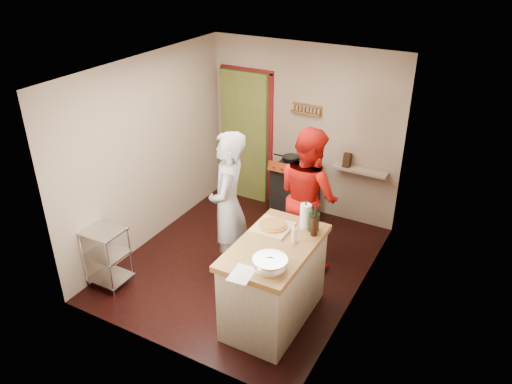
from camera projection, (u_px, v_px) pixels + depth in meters
floor at (246, 262)px, 6.70m from camera, size 3.50×3.50×0.00m
back_wall at (266, 133)px, 7.82m from camera, size 3.00×0.44×2.60m
left_wall at (149, 152)px, 6.73m from camera, size 0.04×3.50×2.60m
right_wall at (364, 204)px, 5.45m from camera, size 0.04×3.50×2.60m
ceiling at (244, 68)px, 5.48m from camera, size 3.00×3.50×0.02m
stove at (295, 191)px, 7.57m from camera, size 0.60×0.63×1.00m
wire_shelving at (106, 254)px, 6.11m from camera, size 0.48×0.40×0.80m
island at (274, 280)px, 5.52m from camera, size 0.78×1.44×1.31m
person_stripe at (228, 206)px, 6.10m from camera, size 0.68×0.82×1.93m
person_red at (308, 196)px, 6.41m from camera, size 1.14×1.08×1.86m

